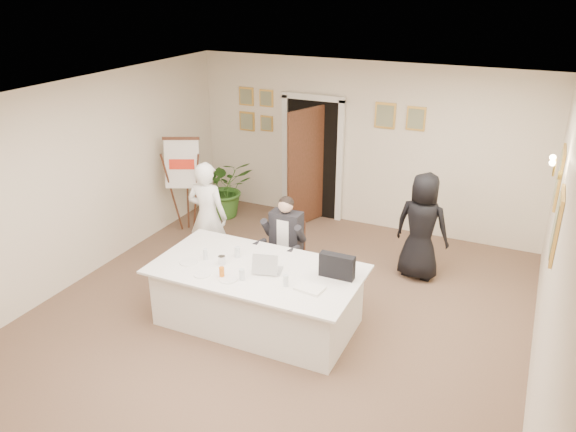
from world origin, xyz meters
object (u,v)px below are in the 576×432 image
(paper_stack, at_px, (310,288))
(standing_woman, at_px, (422,227))
(laptop_bag, at_px, (337,266))
(seated_man, at_px, (285,243))
(laptop, at_px, (269,260))
(potted_palm, at_px, (225,188))
(steel_jug, at_px, (222,260))
(flip_chart, at_px, (185,189))
(oj_glass, at_px, (222,272))
(conference_table, at_px, (257,295))
(standing_man, at_px, (208,217))

(paper_stack, bearing_deg, standing_woman, 71.12)
(laptop_bag, bearing_deg, seated_man, 142.82)
(seated_man, relative_size, laptop, 4.00)
(potted_palm, distance_m, steel_jug, 3.38)
(laptop, height_order, laptop_bag, laptop_bag)
(potted_palm, bearing_deg, flip_chart, -107.02)
(flip_chart, bearing_deg, steel_jug, -46.40)
(oj_glass, xyz_separation_m, steel_jug, (-0.17, 0.28, -0.01))
(conference_table, xyz_separation_m, flip_chart, (-2.39, 1.97, 0.36))
(seated_man, relative_size, laptop_bag, 3.23)
(steel_jug, bearing_deg, laptop_bag, 11.80)
(potted_palm, bearing_deg, conference_table, -52.90)
(laptop_bag, relative_size, steel_jug, 3.79)
(seated_man, height_order, paper_stack, seated_man)
(paper_stack, relative_size, steel_jug, 2.83)
(laptop, height_order, paper_stack, laptop)
(standing_man, xyz_separation_m, oj_glass, (1.07, -1.37, 0.02))
(steel_jug, bearing_deg, standing_man, 129.34)
(potted_palm, relative_size, oj_glass, 8.26)
(flip_chart, bearing_deg, seated_man, -23.35)
(laptop, bearing_deg, potted_palm, 114.77)
(seated_man, xyz_separation_m, standing_man, (-1.25, 0.04, 0.15))
(standing_woman, xyz_separation_m, laptop_bag, (-0.59, -1.85, 0.14))
(standing_woman, bearing_deg, potted_palm, -5.84)
(standing_woman, xyz_separation_m, paper_stack, (-0.77, -2.24, 0.01))
(standing_woman, xyz_separation_m, potted_palm, (-3.68, 0.78, -0.25))
(flip_chart, relative_size, laptop_bag, 3.88)
(standing_woman, height_order, potted_palm, standing_woman)
(standing_man, relative_size, paper_stack, 5.28)
(seated_man, relative_size, standing_woman, 0.86)
(steel_jug, bearing_deg, flip_chart, 133.60)
(standing_woman, bearing_deg, oj_glass, 59.21)
(laptop, xyz_separation_m, laptop_bag, (0.79, 0.19, 0.01))
(potted_palm, bearing_deg, laptop_bag, -40.34)
(seated_man, height_order, oj_glass, seated_man)
(standing_woman, height_order, paper_stack, standing_woman)
(laptop, bearing_deg, standing_woman, 41.49)
(potted_palm, distance_m, laptop_bag, 4.07)
(standing_man, relative_size, steel_jug, 14.94)
(standing_man, distance_m, oj_glass, 1.74)
(conference_table, relative_size, potted_palm, 2.36)
(seated_man, bearing_deg, laptop, -90.46)
(laptop, relative_size, laptop_bag, 0.81)
(standing_man, bearing_deg, steel_jug, 124.93)
(seated_man, relative_size, flip_chart, 0.83)
(standing_woman, height_order, laptop, standing_woman)
(potted_palm, relative_size, laptop, 3.19)
(oj_glass, bearing_deg, laptop, 40.87)
(conference_table, distance_m, oj_glass, 0.64)
(steel_jug, bearing_deg, potted_palm, 120.29)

